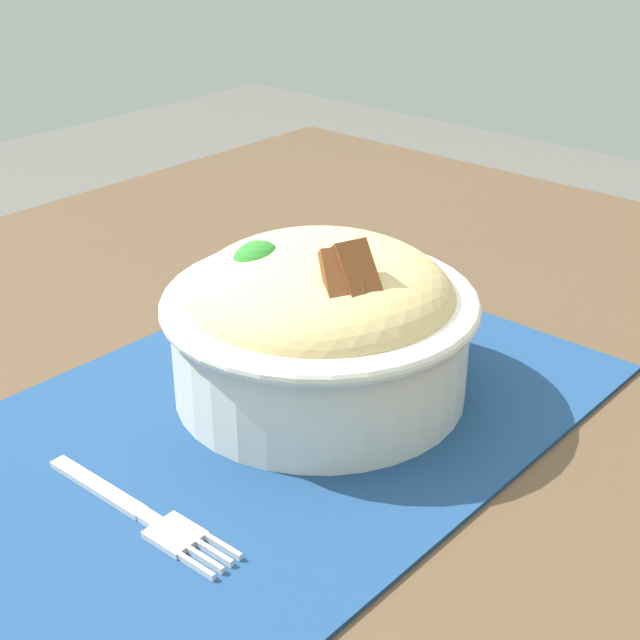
{
  "coord_description": "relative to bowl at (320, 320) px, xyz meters",
  "views": [
    {
      "loc": [
        0.31,
        0.34,
        1.01
      ],
      "look_at": [
        -0.06,
        0.01,
        0.76
      ],
      "focal_mm": 50.78,
      "sensor_mm": 36.0,
      "label": 1
    }
  ],
  "objects": [
    {
      "name": "table",
      "position": [
        0.06,
        -0.01,
        -0.12
      ],
      "size": [
        1.1,
        0.86,
        0.71
      ],
      "color": "#4C3826",
      "rests_on": "ground_plane"
    },
    {
      "name": "placemat",
      "position": [
        0.05,
        -0.0,
        -0.05
      ],
      "size": [
        0.44,
        0.29,
        0.0
      ],
      "primitive_type": "cube",
      "rotation": [
        0.0,
        0.0,
        -0.01
      ],
      "color": "navy",
      "rests_on": "table"
    },
    {
      "name": "bowl",
      "position": [
        0.0,
        0.0,
        0.0
      ],
      "size": [
        0.23,
        0.23,
        0.12
      ],
      "color": "silver",
      "rests_on": "placemat"
    },
    {
      "name": "fork",
      "position": [
        0.16,
        0.02,
        -0.05
      ],
      "size": [
        0.02,
        0.14,
        0.0
      ],
      "color": "silver",
      "rests_on": "placemat"
    }
  ]
}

